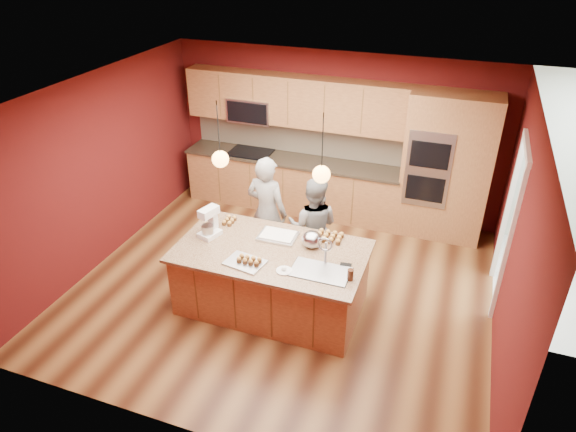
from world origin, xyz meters
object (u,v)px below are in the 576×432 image
at_px(person_left, 267,212).
at_px(island, 273,278).
at_px(person_right, 313,227).
at_px(mixing_bowl, 312,239).
at_px(stand_mixer, 209,224).

bearing_deg(person_left, island, 122.74).
distance_m(person_left, person_right, 0.69).
bearing_deg(mixing_bowl, island, -150.19).
xyz_separation_m(stand_mixer, mixing_bowl, (1.32, 0.19, -0.07)).
bearing_deg(stand_mixer, mixing_bowl, 25.21).
xyz_separation_m(person_left, stand_mixer, (-0.44, -0.86, 0.20)).
xyz_separation_m(person_right, stand_mixer, (-1.13, -0.86, 0.30)).
bearing_deg(stand_mixer, island, 13.12).
height_order(island, mixing_bowl, island).
bearing_deg(person_left, stand_mixer, 70.03).
bearing_deg(stand_mixer, person_left, 79.57).
bearing_deg(mixing_bowl, stand_mixer, -171.67).
xyz_separation_m(island, mixing_bowl, (0.44, 0.25, 0.53)).
xyz_separation_m(island, person_left, (-0.44, 0.92, 0.39)).
distance_m(person_right, mixing_bowl, 0.73).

